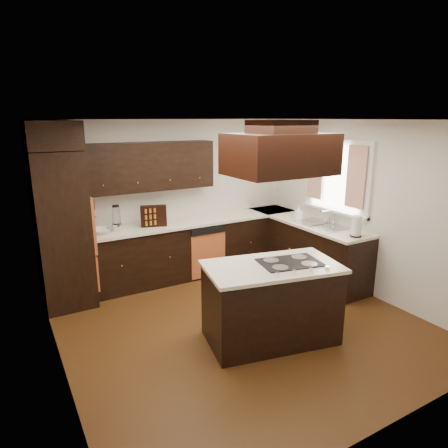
{
  "coord_description": "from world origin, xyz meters",
  "views": [
    {
      "loc": [
        -2.46,
        -3.85,
        2.52
      ],
      "look_at": [
        0.1,
        0.6,
        1.15
      ],
      "focal_mm": 32.0,
      "sensor_mm": 36.0,
      "label": 1
    }
  ],
  "objects": [
    {
      "name": "island_top",
      "position": [
        0.11,
        -0.47,
        0.9
      ],
      "size": [
        1.65,
        1.13,
        0.04
      ],
      "primitive_type": "cube",
      "rotation": [
        0.0,
        0.0,
        -0.21
      ],
      "color": "beige",
      "rests_on": "island"
    },
    {
      "name": "paper_towel",
      "position": [
        1.78,
        -0.16,
        1.07
      ],
      "size": [
        0.17,
        0.17,
        0.29
      ],
      "primitive_type": "cylinder",
      "rotation": [
        0.0,
        0.0,
        -0.29
      ],
      "color": "white",
      "rests_on": "countertop_right"
    },
    {
      "name": "blender_base",
      "position": [
        -1.02,
        1.8,
        0.97
      ],
      "size": [
        0.15,
        0.15,
        0.1
      ],
      "primitive_type": "cylinder",
      "color": "silver",
      "rests_on": "countertop_back"
    },
    {
      "name": "hood_duct",
      "position": [
        0.1,
        -0.55,
        2.44
      ],
      "size": [
        0.55,
        0.5,
        0.13
      ],
      "primitive_type": "cube",
      "color": "black",
      "rests_on": "ceiling"
    },
    {
      "name": "sink_rim",
      "position": [
        1.8,
        0.55,
        0.92
      ],
      "size": [
        0.52,
        0.84,
        0.01
      ],
      "primitive_type": "cube",
      "color": "silver",
      "rests_on": "countertop_right"
    },
    {
      "name": "floor",
      "position": [
        0.0,
        0.0,
        -0.01
      ],
      "size": [
        4.2,
        4.2,
        0.02
      ],
      "primitive_type": "cube",
      "color": "#5A3514",
      "rests_on": "ground"
    },
    {
      "name": "wall_right",
      "position": [
        2.11,
        0.0,
        1.25
      ],
      "size": [
        0.02,
        4.2,
        2.5
      ],
      "primitive_type": "cube",
      "color": "beige",
      "rests_on": "ground"
    },
    {
      "name": "wall_oven_face",
      "position": [
        -1.43,
        1.71,
        1.12
      ],
      "size": [
        0.05,
        0.62,
        0.78
      ],
      "primitive_type": "cube",
      "color": "#D36533",
      "rests_on": "oven_column"
    },
    {
      "name": "window_frame",
      "position": [
        2.07,
        0.55,
        1.65
      ],
      "size": [
        0.06,
        1.32,
        1.12
      ],
      "primitive_type": "cube",
      "color": "white",
      "rests_on": "wall_right"
    },
    {
      "name": "soap_bottle",
      "position": [
        1.74,
        1.02,
        1.03
      ],
      "size": [
        0.12,
        0.12,
        0.21
      ],
      "primitive_type": "imported",
      "rotation": [
        0.0,
        0.0,
        -0.27
      ],
      "color": "white",
      "rests_on": "countertop_right"
    },
    {
      "name": "blender_pitcher",
      "position": [
        -1.02,
        1.8,
        1.15
      ],
      "size": [
        0.13,
        0.13,
        0.26
      ],
      "primitive_type": "cone",
      "color": "silver",
      "rests_on": "blender_base"
    },
    {
      "name": "wall_back",
      "position": [
        0.0,
        2.11,
        1.25
      ],
      "size": [
        4.2,
        0.02,
        2.5
      ],
      "primitive_type": "cube",
      "color": "beige",
      "rests_on": "ground"
    },
    {
      "name": "base_cabinets_right",
      "position": [
        1.8,
        0.9,
        0.44
      ],
      "size": [
        0.6,
        2.4,
        0.88
      ],
      "primitive_type": "cube",
      "color": "black",
      "rests_on": "floor"
    },
    {
      "name": "window_pane",
      "position": [
        2.1,
        0.55,
        1.65
      ],
      "size": [
        0.0,
        1.2,
        1.0
      ],
      "primitive_type": "cube",
      "color": "white",
      "rests_on": "wall_right"
    },
    {
      "name": "ceiling",
      "position": [
        0.0,
        0.0,
        2.51
      ],
      "size": [
        4.2,
        4.2,
        0.02
      ],
      "primitive_type": "cube",
      "color": "silver",
      "rests_on": "ground"
    },
    {
      "name": "range_hood",
      "position": [
        0.1,
        -0.55,
        2.16
      ],
      "size": [
        1.05,
        0.72,
        0.42
      ],
      "primitive_type": "cube",
      "color": "black",
      "rests_on": "ceiling"
    },
    {
      "name": "countertop_right",
      "position": [
        1.79,
        0.9,
        0.9
      ],
      "size": [
        0.63,
        2.4,
        0.04
      ],
      "primitive_type": "cube",
      "color": "beige",
      "rests_on": "base_cabinets_right"
    },
    {
      "name": "dishwasher_front",
      "position": [
        0.33,
        1.5,
        0.4
      ],
      "size": [
        0.6,
        0.05,
        0.72
      ],
      "primitive_type": "cube",
      "color": "#D36533",
      "rests_on": "floor"
    },
    {
      "name": "spice_rack",
      "position": [
        -0.46,
        1.76,
        1.08
      ],
      "size": [
        0.4,
        0.22,
        0.32
      ],
      "primitive_type": "cube",
      "rotation": [
        0.0,
        0.0,
        -0.34
      ],
      "color": "black",
      "rests_on": "countertop_back"
    },
    {
      "name": "curtain_right",
      "position": [
        2.01,
        0.97,
        1.7
      ],
      "size": [
        0.02,
        0.34,
        0.9
      ],
      "primitive_type": "cube",
      "color": "#F9D9C3",
      "rests_on": "wall_right"
    },
    {
      "name": "cooktop",
      "position": [
        0.32,
        -0.52,
        0.93
      ],
      "size": [
        0.77,
        0.59,
        0.01
      ],
      "primitive_type": "cube",
      "rotation": [
        0.0,
        0.0,
        -0.21
      ],
      "color": "black",
      "rests_on": "island_top"
    },
    {
      "name": "base_cabinets_back",
      "position": [
        0.03,
        1.8,
        0.44
      ],
      "size": [
        2.93,
        0.6,
        0.88
      ],
      "primitive_type": "cube",
      "color": "black",
      "rests_on": "floor"
    },
    {
      "name": "oven_column",
      "position": [
        -1.78,
        1.71,
        1.06
      ],
      "size": [
        0.65,
        0.75,
        2.12
      ],
      "primitive_type": "cube",
      "color": "black",
      "rests_on": "floor"
    },
    {
      "name": "mixing_bowl",
      "position": [
        -1.26,
        1.78,
        0.96
      ],
      "size": [
        0.35,
        0.35,
        0.07
      ],
      "primitive_type": "imported",
      "rotation": [
        0.0,
        0.0,
        -0.22
      ],
      "color": "white",
      "rests_on": "countertop_back"
    },
    {
      "name": "countertop_back",
      "position": [
        0.03,
        1.79,
        0.9
      ],
      "size": [
        2.93,
        0.63,
        0.04
      ],
      "primitive_type": "cube",
      "color": "beige",
      "rests_on": "base_cabinets_back"
    },
    {
      "name": "wall_front",
      "position": [
        0.0,
        -2.11,
        1.25
      ],
      "size": [
        4.2,
        0.02,
        2.5
      ],
      "primitive_type": "cube",
      "color": "beige",
      "rests_on": "ground"
    },
    {
      "name": "wall_left",
      "position": [
        -2.11,
        0.0,
        1.25
      ],
      "size": [
        0.02,
        4.2,
        2.5
      ],
      "primitive_type": "cube",
      "color": "beige",
      "rests_on": "ground"
    },
    {
      "name": "island",
      "position": [
        0.11,
        -0.47,
        0.44
      ],
      "size": [
        1.58,
        1.07,
        0.88
      ],
      "primitive_type": "cube",
      "rotation": [
        0.0,
        0.0,
        -0.21
      ],
      "color": "black",
      "rests_on": "floor"
    },
    {
      "name": "upper_cabinets",
      "position": [
        -0.43,
        1.93,
        1.81
      ],
      "size": [
        2.0,
        0.34,
        0.72
      ],
      "primitive_type": "cube",
      "color": "black",
      "rests_on": "wall_back"
    },
    {
      "name": "curtain_left",
      "position": [
        2.01,
        0.13,
        1.7
      ],
      "size": [
        0.02,
        0.34,
        0.9
      ],
      "primitive_type": "cube",
      "color": "#F9D9C3",
      "rests_on": "wall_right"
    }
  ]
}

